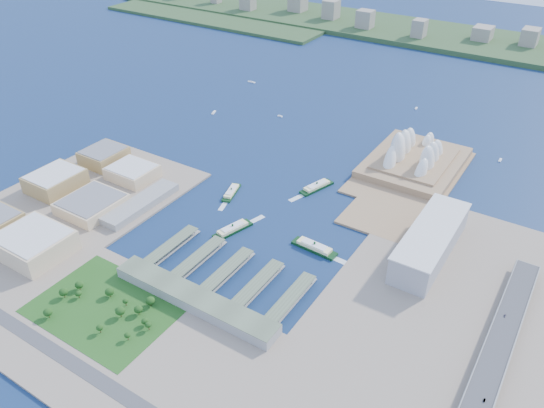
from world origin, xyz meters
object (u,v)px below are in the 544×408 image
Objects in this scene: toaster_building at (430,242)px; ferry_a at (231,191)px; car_c at (505,316)px; ferry_b at (317,185)px; ferry_c at (233,228)px; ferry_d at (314,246)px; car_b at (484,400)px; opera_house at (417,148)px.

ferry_a is at bearing -177.18° from toaster_building.
car_c is at bearing -35.13° from toaster_building.
ferry_a is 122.29m from ferry_b.
ferry_c reaches higher than ferry_a.
ferry_a is 167.32m from ferry_d.
car_b is at bearing -22.45° from ferry_b.
ferry_b is 141.58m from ferry_d.
ferry_b is at bearing 161.13° from toaster_building.
ferry_c is at bearing 105.78° from ferry_d.
ferry_a is at bearing -23.44° from car_b.
car_c is at bearing -88.70° from ferry_d.
toaster_building is at bearing -65.77° from opera_house.
opera_house is at bearing -99.42° from ferry_c.
car_c is (191.00, -271.06, -16.54)m from opera_house.
car_b reaches higher than ferry_b.
ferry_b is at bearing -89.24° from ferry_c.
ferry_b is (-184.96, 63.22, -15.22)m from toaster_building.
ferry_a is 0.87× the size of ferry_b.
ferry_c is 13.65× the size of car_b.
toaster_building is 241.44m from ferry_c.
toaster_building is 2.78× the size of ferry_b.
opera_house is at bearing -2.97° from ferry_d.
opera_house is 332.01m from car_c.
car_c reaches higher than ferry_d.
toaster_building is at bearing 144.87° from car_c.
car_b is at bearing -59.15° from toaster_building.
ferry_a is 11.54× the size of car_c.
toaster_building reaches higher than car_c.
ferry_b is 0.96× the size of ferry_d.
ferry_d is (105.45, 22.92, 0.25)m from ferry_c.
ferry_d is at bearing -45.19° from ferry_b.
car_c reaches higher than ferry_c.
opera_house is 44.11× the size of car_b.
toaster_building is (90.00, -200.00, -11.50)m from opera_house.
car_c is (326.31, 14.36, 10.19)m from ferry_c.
ferry_d reaches higher than ferry_b.
toaster_building is 2.66× the size of ferry_d.
toaster_building reaches higher than ferry_d.
ferry_a is at bearing -123.52° from ferry_b.
ferry_c is 326.79m from car_c.
car_b is 111.69m from car_c.
ferry_b is at bearing 30.90° from ferry_d.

